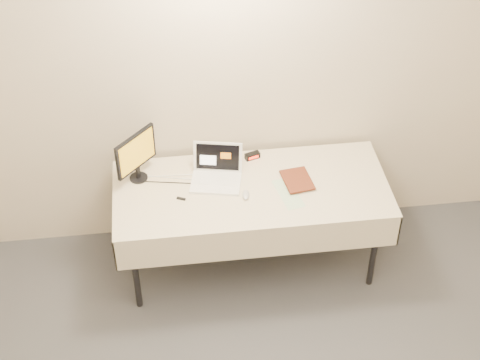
{
  "coord_description": "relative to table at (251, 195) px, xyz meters",
  "views": [
    {
      "loc": [
        -0.54,
        -1.65,
        3.98
      ],
      "look_at": [
        -0.08,
        1.99,
        0.86
      ],
      "focal_mm": 55.0,
      "sensor_mm": 36.0,
      "label": 1
    }
  ],
  "objects": [
    {
      "name": "book",
      "position": [
        0.23,
        0.01,
        0.19
      ],
      "size": [
        0.18,
        0.05,
        0.25
      ],
      "primitive_type": "imported",
      "rotation": [
        0.0,
        0.0,
        0.14
      ],
      "color": "#983A1B",
      "rests_on": "table"
    },
    {
      "name": "paper_form",
      "position": [
        0.24,
        -0.09,
        0.06
      ],
      "size": [
        0.18,
        0.33,
        0.0
      ],
      "primitive_type": "cube",
      "rotation": [
        0.0,
        0.0,
        0.2
      ],
      "color": "#B0D3A8",
      "rests_on": "table"
    },
    {
      "name": "table",
      "position": [
        0.0,
        0.0,
        0.0
      ],
      "size": [
        1.86,
        0.81,
        0.74
      ],
      "color": "black",
      "rests_on": "ground"
    },
    {
      "name": "monitor",
      "position": [
        -0.75,
        0.19,
        0.28
      ],
      "size": [
        0.26,
        0.27,
        0.37
      ],
      "rotation": [
        0.0,
        0.0,
        0.81
      ],
      "color": "black",
      "rests_on": "table"
    },
    {
      "name": "laptop",
      "position": [
        -0.22,
        0.13,
        0.12
      ],
      "size": [
        0.39,
        0.35,
        0.23
      ],
      "rotation": [
        0.0,
        0.0,
        -0.21
      ],
      "color": "white",
      "rests_on": "table"
    },
    {
      "name": "back_wall",
      "position": [
        0.0,
        0.45,
        0.67
      ],
      "size": [
        4.0,
        0.1,
        2.7
      ],
      "primitive_type": "cube",
      "color": "beige",
      "rests_on": "ground"
    },
    {
      "name": "alarm_clock",
      "position": [
        0.05,
        0.32,
        0.08
      ],
      "size": [
        0.11,
        0.07,
        0.04
      ],
      "rotation": [
        0.0,
        0.0,
        0.32
      ],
      "color": "black",
      "rests_on": "table"
    },
    {
      "name": "usb_dongle",
      "position": [
        -0.48,
        -0.06,
        0.07
      ],
      "size": [
        0.06,
        0.04,
        0.01
      ],
      "primitive_type": "cube",
      "rotation": [
        0.0,
        0.0,
        -0.41
      ],
      "color": "black",
      "rests_on": "table"
    },
    {
      "name": "clicker",
      "position": [
        -0.05,
        -0.08,
        0.07
      ],
      "size": [
        0.06,
        0.1,
        0.02
      ],
      "primitive_type": "ellipsoid",
      "rotation": [
        0.0,
        0.0,
        -0.14
      ],
      "color": "#BABABC",
      "rests_on": "table"
    }
  ]
}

